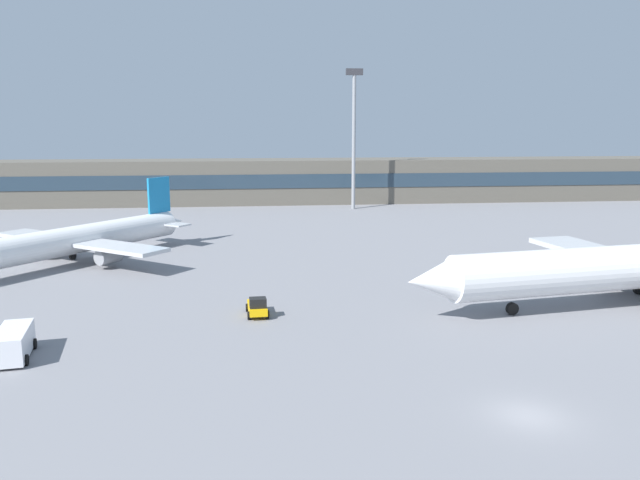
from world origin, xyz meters
TOP-DOWN VIEW (x-y plane):
  - ground_plane at (0.00, 40.00)m, footprint 400.00×400.00m
  - terminal_building at (0.00, 101.92)m, footprint 149.88×12.13m
  - airplane_mid at (-36.09, 43.63)m, footprint 25.64×31.05m
  - baggage_tug_yellow at (-14.78, 20.85)m, footprint 1.99×3.68m
  - service_van_white at (-31.86, 12.71)m, footprint 2.92×5.44m
  - floodlight_tower_west at (4.95, 89.90)m, footprint 3.20×0.80m

SIDE VIEW (x-z plane):
  - ground_plane at x=0.00m, z-range 0.00..0.00m
  - baggage_tug_yellow at x=-14.78m, z-range -0.08..1.67m
  - service_van_white at x=-31.86m, z-range 0.07..2.15m
  - airplane_mid at x=-36.09m, z-range -1.79..7.40m
  - terminal_building at x=0.00m, z-range 0.00..9.00m
  - floodlight_tower_west at x=4.95m, z-range 2.03..28.56m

